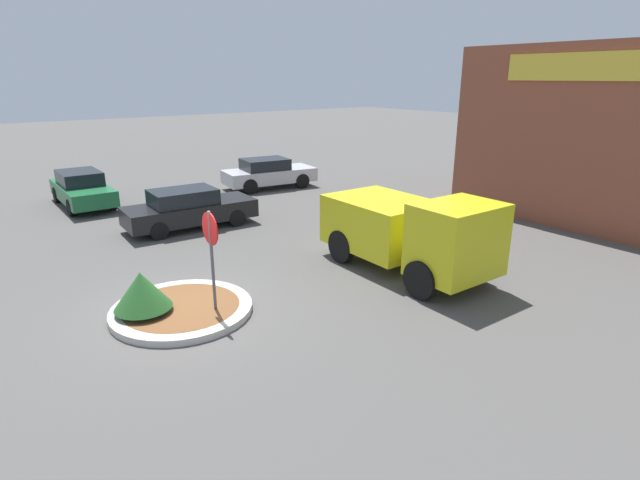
{
  "coord_description": "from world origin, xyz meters",
  "views": [
    {
      "loc": [
        10.38,
        -3.75,
        5.25
      ],
      "look_at": [
        0.91,
        3.35,
        1.37
      ],
      "focal_mm": 28.0,
      "sensor_mm": 36.0,
      "label": 1
    }
  ],
  "objects_px": {
    "utility_truck": "(408,230)",
    "parked_sedan_black": "(189,208)",
    "parked_sedan_green": "(82,189)",
    "stop_sign": "(211,244)",
    "parked_sedan_silver": "(268,173)"
  },
  "relations": [
    {
      "from": "stop_sign",
      "to": "utility_truck",
      "type": "distance_m",
      "value": 5.61
    },
    {
      "from": "utility_truck",
      "to": "parked_sedan_black",
      "type": "bearing_deg",
      "value": -156.64
    },
    {
      "from": "parked_sedan_black",
      "to": "parked_sedan_green",
      "type": "relative_size",
      "value": 1.04
    },
    {
      "from": "stop_sign",
      "to": "utility_truck",
      "type": "height_order",
      "value": "stop_sign"
    },
    {
      "from": "stop_sign",
      "to": "utility_truck",
      "type": "relative_size",
      "value": 0.48
    },
    {
      "from": "parked_sedan_silver",
      "to": "parked_sedan_black",
      "type": "xyz_separation_m",
      "value": [
        4.14,
        -5.87,
        -0.03
      ]
    },
    {
      "from": "parked_sedan_green",
      "to": "parked_sedan_black",
      "type": "bearing_deg",
      "value": 21.74
    },
    {
      "from": "utility_truck",
      "to": "parked_sedan_black",
      "type": "xyz_separation_m",
      "value": [
        -7.74,
        -3.18,
        -0.48
      ]
    },
    {
      "from": "stop_sign",
      "to": "parked_sedan_black",
      "type": "xyz_separation_m",
      "value": [
        -7.05,
        2.36,
        -1.02
      ]
    },
    {
      "from": "utility_truck",
      "to": "parked_sedan_black",
      "type": "height_order",
      "value": "utility_truck"
    },
    {
      "from": "utility_truck",
      "to": "parked_sedan_silver",
      "type": "relative_size",
      "value": 1.11
    },
    {
      "from": "parked_sedan_black",
      "to": "parked_sedan_green",
      "type": "xyz_separation_m",
      "value": [
        -5.76,
        -2.33,
        0.02
      ]
    },
    {
      "from": "utility_truck",
      "to": "parked_sedan_green",
      "type": "distance_m",
      "value": 14.59
    },
    {
      "from": "stop_sign",
      "to": "parked_sedan_green",
      "type": "xyz_separation_m",
      "value": [
        -12.81,
        0.03,
        -0.99
      ]
    },
    {
      "from": "stop_sign",
      "to": "parked_sedan_black",
      "type": "distance_m",
      "value": 7.5
    }
  ]
}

